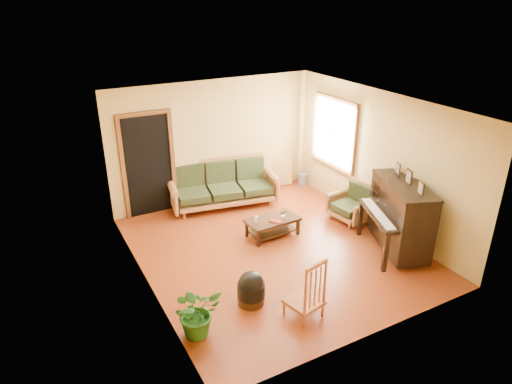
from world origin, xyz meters
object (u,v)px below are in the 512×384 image
piano (400,218)px  potted_plant (197,312)px  footstool (251,292)px  sofa (224,185)px  armchair (350,203)px  ceramic_crock (302,179)px  red_chair (305,288)px  coffee_table (272,227)px

piano → potted_plant: 3.92m
footstool → sofa: bearing=71.9°
armchair → ceramic_crock: 2.02m
sofa → ceramic_crock: size_ratio=8.36×
piano → footstool: size_ratio=3.51×
piano → red_chair: piano is taller
ceramic_crock → potted_plant: (-4.09, -3.62, 0.23)m
coffee_table → footstool: size_ratio=2.37×
armchair → red_chair: 3.15m
sofa → footstool: bearing=-98.1°
ceramic_crock → piano: bearing=-93.4°
ceramic_crock → potted_plant: 5.47m
coffee_table → sofa: bearing=98.7°
sofa → piano: size_ratio=1.54×
red_chair → ceramic_crock: red_chair is taller
armchair → ceramic_crock: size_ratio=2.88×
sofa → red_chair: 3.84m
armchair → potted_plant: bearing=-164.3°
red_chair → potted_plant: red_chair is taller
sofa → red_chair: (-0.53, -3.80, 0.00)m
armchair → coffee_table: bearing=166.0°
ceramic_crock → potted_plant: potted_plant is taller
piano → potted_plant: (-3.90, -0.33, -0.28)m
coffee_table → potted_plant: size_ratio=1.35×
sofa → ceramic_crock: bearing=14.9°
footstool → ceramic_crock: 4.63m
coffee_table → armchair: size_ratio=1.27×
coffee_table → armchair: 1.69m
footstool → coffee_table: bearing=50.9°
footstool → ceramic_crock: bearing=46.9°
red_chair → ceramic_crock: (2.65, 3.99, -0.35)m
piano → armchair: bearing=111.8°
sofa → coffee_table: 1.65m
sofa → coffee_table: bearing=-71.3°
footstool → piano: bearing=1.9°
sofa → potted_plant: (-1.98, -3.44, -0.12)m
potted_plant → red_chair: bearing=-14.3°
footstool → red_chair: red_chair is taller
sofa → ceramic_crock: 2.15m
red_chair → ceramic_crock: size_ratio=3.59×
sofa → ceramic_crock: sofa is taller
piano → ceramic_crock: bearing=108.0°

